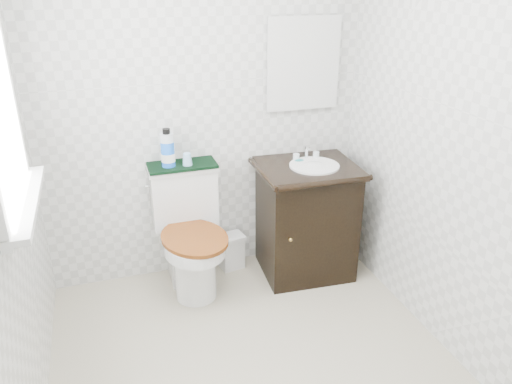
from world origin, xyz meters
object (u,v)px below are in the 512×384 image
toilet (190,238)px  cup (187,159)px  mouthwash_bottle (168,149)px  trash_bin (231,251)px  vanity (306,217)px

toilet → cup: 0.54m
mouthwash_bottle → cup: mouthwash_bottle is taller
trash_bin → mouthwash_bottle: size_ratio=1.05×
toilet → cup: size_ratio=10.52×
vanity → mouthwash_bottle: bearing=169.3°
vanity → cup: bearing=169.0°
trash_bin → cup: cup is taller
toilet → mouthwash_bottle: mouthwash_bottle is taller
toilet → trash_bin: (0.33, 0.13, -0.23)m
trash_bin → toilet: bearing=-157.5°
vanity → trash_bin: (-0.50, 0.20, -0.30)m
vanity → trash_bin: 0.61m
toilet → vanity: 0.83m
vanity → cup: size_ratio=11.48×
cup → toilet: bearing=-108.5°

